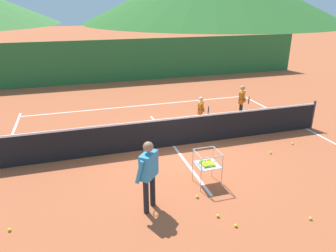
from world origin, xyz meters
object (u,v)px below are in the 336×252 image
object	(u,v)px
student_1	(242,99)
ball_cart	(207,164)
tennis_ball_7	(292,144)
tennis_ball_4	(218,216)
tennis_net	(174,132)
tennis_ball_6	(197,197)
tennis_ball_3	(271,153)
instructor	(149,170)
tennis_ball_5	(9,230)
tennis_ball_9	(311,219)
tennis_ball_8	(236,226)
student_0	(201,110)

from	to	relation	value
student_1	ball_cart	xyz separation A→B (m)	(-3.26, -4.09, -0.24)
student_1	tennis_ball_7	bearing A→B (deg)	-81.51
ball_cart	tennis_ball_4	size ratio (longest dim) A/B	13.22
tennis_net	ball_cart	xyz separation A→B (m)	(0.10, -2.42, 0.08)
tennis_ball_6	ball_cart	bearing A→B (deg)	48.50
tennis_ball_3	tennis_ball_7	world-z (taller)	same
instructor	tennis_ball_5	distance (m)	3.07
tennis_net	tennis_ball_6	size ratio (longest dim) A/B	158.79
instructor	tennis_ball_4	size ratio (longest dim) A/B	24.31
tennis_ball_4	tennis_net	bearing A→B (deg)	86.80
ball_cart	tennis_ball_5	size ratio (longest dim) A/B	13.22
tennis_ball_3	tennis_ball_9	distance (m)	3.18
ball_cart	tennis_ball_9	size ratio (longest dim) A/B	13.22
student_1	tennis_ball_5	world-z (taller)	student_1
ball_cart	tennis_ball_4	world-z (taller)	ball_cart
instructor	tennis_ball_8	xyz separation A→B (m)	(1.56, -1.15, -0.96)
instructor	tennis_ball_3	xyz separation A→B (m)	(4.24, 1.59, -0.96)
tennis_net	tennis_ball_3	xyz separation A→B (m)	(2.69, -1.42, -0.47)
student_0	tennis_ball_7	bearing A→B (deg)	-43.94
student_0	tennis_ball_8	bearing A→B (deg)	-104.96
tennis_ball_8	tennis_net	bearing A→B (deg)	90.09
tennis_ball_5	tennis_ball_8	size ratio (longest dim) A/B	1.00
instructor	ball_cart	size ratio (longest dim) A/B	1.84
ball_cart	tennis_ball_8	xyz separation A→B (m)	(-0.09, -1.73, -0.55)
tennis_ball_7	tennis_ball_9	distance (m)	3.99
tennis_ball_7	ball_cart	bearing A→B (deg)	-159.35
ball_cart	tennis_ball_7	size ratio (longest dim) A/B	13.22
tennis_net	ball_cart	size ratio (longest dim) A/B	12.01
student_0	tennis_ball_3	bearing A→B (deg)	-64.51
student_1	tennis_ball_6	size ratio (longest dim) A/B	19.92
instructor	student_0	world-z (taller)	instructor
tennis_net	tennis_ball_5	distance (m)	5.36
tennis_ball_5	tennis_ball_9	distance (m)	6.30
tennis_ball_4	tennis_ball_3	bearing A→B (deg)	38.93
tennis_ball_9	tennis_ball_4	bearing A→B (deg)	160.31
tennis_ball_8	tennis_ball_9	distance (m)	1.67
ball_cart	tennis_ball_7	distance (m)	3.96
student_1	tennis_ball_3	size ratio (longest dim) A/B	19.92
tennis_ball_5	student_0	bearing A→B (deg)	34.92
tennis_ball_3	tennis_ball_5	xyz separation A→B (m)	(-7.15, -1.50, 0.00)
student_1	tennis_ball_9	size ratio (longest dim) A/B	19.92
tennis_ball_4	tennis_ball_5	size ratio (longest dim) A/B	1.00
tennis_ball_3	tennis_ball_9	xyz separation A→B (m)	(-1.04, -3.00, 0.00)
instructor	tennis_ball_3	distance (m)	4.63
tennis_net	instructor	xyz separation A→B (m)	(-1.55, -3.01, 0.49)
tennis_ball_6	tennis_ball_7	xyz separation A→B (m)	(4.13, 1.91, 0.00)
tennis_net	student_1	bearing A→B (deg)	26.41
tennis_net	tennis_ball_9	size ratio (longest dim) A/B	158.79
tennis_ball_3	tennis_ball_4	distance (m)	3.72
tennis_net	tennis_ball_4	xyz separation A→B (m)	(-0.21, -3.75, -0.47)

